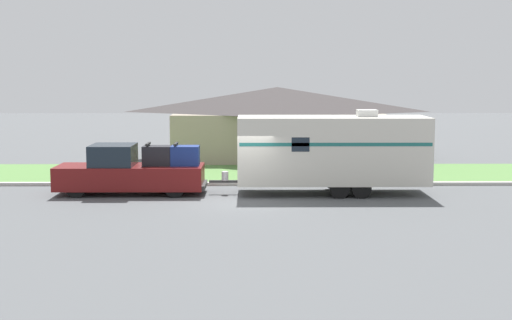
{
  "coord_description": "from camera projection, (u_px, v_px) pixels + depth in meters",
  "views": [
    {
      "loc": [
        0.37,
        -27.38,
        4.97
      ],
      "look_at": [
        0.58,
        1.55,
        1.4
      ],
      "focal_mm": 50.0,
      "sensor_mm": 36.0,
      "label": 1
    }
  ],
  "objects": [
    {
      "name": "mailbox",
      "position": [
        359.0,
        159.0,
        32.16
      ],
      "size": [
        0.48,
        0.2,
        1.42
      ],
      "color": "brown",
      "rests_on": "ground_plane"
    },
    {
      "name": "curb_strip",
      "position": [
        243.0,
        184.0,
        31.49
      ],
      "size": [
        80.0,
        0.3,
        0.14
      ],
      "color": "beige",
      "rests_on": "ground_plane"
    },
    {
      "name": "pickup_truck",
      "position": [
        131.0,
        172.0,
        29.17
      ],
      "size": [
        6.09,
        2.04,
        2.1
      ],
      "color": "black",
      "rests_on": "ground_plane"
    },
    {
      "name": "house_across_street",
      "position": [
        277.0,
        121.0,
        41.58
      ],
      "size": [
        12.69,
        7.92,
        4.12
      ],
      "color": "gray",
      "rests_on": "ground_plane"
    },
    {
      "name": "travel_trailer",
      "position": [
        332.0,
        150.0,
        29.12
      ],
      "size": [
        8.92,
        2.48,
        3.46
      ],
      "color": "black",
      "rests_on": "ground_plane"
    },
    {
      "name": "ground_plane",
      "position": [
        241.0,
        200.0,
        27.78
      ],
      "size": [
        120.0,
        120.0,
        0.0
      ],
      "primitive_type": "plane",
      "color": "#515456"
    },
    {
      "name": "lawn_strip",
      "position": [
        243.0,
        173.0,
        35.12
      ],
      "size": [
        80.0,
        7.0,
        0.03
      ],
      "color": "#568442",
      "rests_on": "ground_plane"
    }
  ]
}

